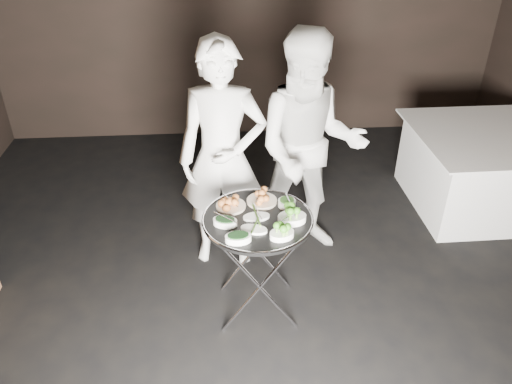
{
  "coord_description": "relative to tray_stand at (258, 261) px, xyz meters",
  "views": [
    {
      "loc": [
        -0.36,
        -2.45,
        2.78
      ],
      "look_at": [
        -0.14,
        0.47,
        0.95
      ],
      "focal_mm": 35.0,
      "sensor_mm": 36.0,
      "label": 1
    }
  ],
  "objects": [
    {
      "name": "waiter_left",
      "position": [
        -0.22,
        0.66,
        0.49
      ],
      "size": [
        0.73,
        0.52,
        1.89
      ],
      "primitive_type": "imported",
      "rotation": [
        0.0,
        0.0,
        -0.1
      ],
      "color": "silver",
      "rests_on": "floor"
    },
    {
      "name": "serving_utensils",
      "position": [
        0.02,
        0.07,
        0.43
      ],
      "size": [
        0.59,
        0.43,
        0.01
      ],
      "color": "silver",
      "rests_on": "serving_tray"
    },
    {
      "name": "potato_plate_a",
      "position": [
        -0.18,
        0.15,
        0.41
      ],
      "size": [
        0.21,
        0.21,
        0.08
      ],
      "rotation": [
        0.0,
        0.0,
        0.32
      ],
      "color": "beige",
      "rests_on": "serving_tray"
    },
    {
      "name": "wall_back",
      "position": [
        0.14,
        3.2,
        1.04
      ],
      "size": [
        6.0,
        0.05,
        3.0
      ],
      "primitive_type": "cube",
      "color": "black",
      "rests_on": "floor"
    },
    {
      "name": "potato_plate_b",
      "position": [
        0.05,
        0.2,
        0.41
      ],
      "size": [
        0.22,
        0.22,
        0.08
      ],
      "rotation": [
        0.0,
        0.0,
        -0.06
      ],
      "color": "beige",
      "rests_on": "serving_tray"
    },
    {
      "name": "tray_stand",
      "position": [
        0.0,
        0.0,
        0.0
      ],
      "size": [
        0.56,
        0.47,
        0.82
      ],
      "rotation": [
        0.0,
        0.0,
        -0.11
      ],
      "color": "silver",
      "rests_on": "floor"
    },
    {
      "name": "spinach_bowl_b",
      "position": [
        -0.14,
        -0.24,
        0.41
      ],
      "size": [
        0.18,
        0.12,
        0.07
      ],
      "rotation": [
        0.0,
        0.0,
        0.08
      ],
      "color": "white",
      "rests_on": "serving_tray"
    },
    {
      "name": "waiter_right",
      "position": [
        0.48,
        0.78,
        0.5
      ],
      "size": [
        0.99,
        0.81,
        1.91
      ],
      "primitive_type": "imported",
      "rotation": [
        0.0,
        0.0,
        -0.09
      ],
      "color": "silver",
      "rests_on": "floor"
    },
    {
      "name": "floor",
      "position": [
        0.14,
        -0.32,
        -0.48
      ],
      "size": [
        6.0,
        7.0,
        0.05
      ],
      "primitive_type": "cube",
      "color": "black",
      "rests_on": "ground"
    },
    {
      "name": "serving_tray",
      "position": [
        0.0,
        0.0,
        0.36
      ],
      "size": [
        0.76,
        0.76,
        0.04
      ],
      "color": "black",
      "rests_on": "tray_stand"
    },
    {
      "name": "asparagus_plate_b",
      "position": [
        -0.04,
        -0.14,
        0.39
      ],
      "size": [
        0.2,
        0.15,
        0.04
      ],
      "rotation": [
        0.0,
        0.0,
        -0.33
      ],
      "color": "white",
      "rests_on": "serving_tray"
    },
    {
      "name": "dining_table",
      "position": [
        2.28,
        1.29,
        -0.07
      ],
      "size": [
        1.36,
        1.36,
        0.77
      ],
      "rotation": [
        0.0,
        0.0,
        0.01
      ],
      "color": "white",
      "rests_on": "floor"
    },
    {
      "name": "spinach_bowl_a",
      "position": [
        -0.22,
        -0.06,
        0.41
      ],
      "size": [
        0.19,
        0.15,
        0.07
      ],
      "rotation": [
        0.0,
        0.0,
        -0.32
      ],
      "color": "white",
      "rests_on": "serving_tray"
    },
    {
      "name": "greens_bowl",
      "position": [
        0.22,
        0.14,
        0.41
      ],
      "size": [
        0.13,
        0.13,
        0.07
      ],
      "rotation": [
        0.0,
        0.0,
        0.4
      ],
      "color": "white",
      "rests_on": "serving_tray"
    },
    {
      "name": "asparagus_plate_a",
      "position": [
        -0.01,
        0.0,
        0.39
      ],
      "size": [
        0.19,
        0.12,
        0.04
      ],
      "rotation": [
        0.0,
        0.0,
        0.12
      ],
      "color": "white",
      "rests_on": "serving_tray"
    },
    {
      "name": "broccoli_bowl_a",
      "position": [
        0.23,
        -0.05,
        0.41
      ],
      "size": [
        0.21,
        0.16,
        0.08
      ],
      "rotation": [
        0.0,
        0.0,
        0.09
      ],
      "color": "white",
      "rests_on": "serving_tray"
    },
    {
      "name": "broccoli_bowl_b",
      "position": [
        0.14,
        -0.22,
        0.41
      ],
      "size": [
        0.19,
        0.16,
        0.07
      ],
      "rotation": [
        0.0,
        0.0,
        0.3
      ],
      "color": "white",
      "rests_on": "serving_tray"
    }
  ]
}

